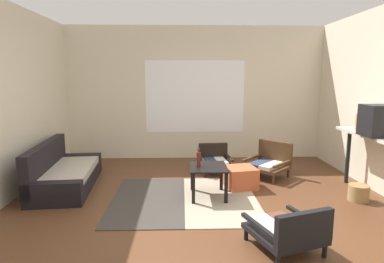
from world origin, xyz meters
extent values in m
plane|color=#56331E|center=(0.00, 0.00, 0.00)|extent=(7.80, 7.80, 0.00)
cube|color=beige|center=(0.00, 3.06, 1.35)|extent=(5.60, 0.12, 2.70)
cube|color=white|center=(0.00, 3.00, 1.28)|extent=(2.01, 0.01, 1.46)
cube|color=#38332D|center=(-0.73, 0.60, 0.01)|extent=(1.00, 1.84, 0.01)
cube|color=gray|center=(0.26, 0.60, 0.01)|extent=(1.00, 1.84, 0.01)
cube|color=black|center=(-2.03, 1.19, 0.11)|extent=(0.91, 1.83, 0.21)
cube|color=#B2A899|center=(-2.00, 1.19, 0.26)|extent=(0.79, 1.64, 0.10)
cube|color=black|center=(-2.34, 1.16, 0.40)|extent=(0.30, 1.77, 0.59)
cube|color=black|center=(-2.10, 1.98, 0.17)|extent=(0.76, 0.25, 0.33)
cube|color=black|center=(-1.96, 0.40, 0.17)|extent=(0.76, 0.25, 0.33)
cube|color=black|center=(0.10, 0.70, 0.44)|extent=(0.52, 0.61, 0.02)
cube|color=black|center=(-0.12, 0.97, 0.21)|extent=(0.04, 0.04, 0.43)
cube|color=black|center=(0.32, 0.97, 0.21)|extent=(0.04, 0.04, 0.43)
cube|color=black|center=(-0.12, 0.44, 0.21)|extent=(0.04, 0.04, 0.43)
cube|color=black|center=(0.32, 0.44, 0.21)|extent=(0.04, 0.04, 0.43)
cylinder|color=black|center=(0.56, 1.65, 0.07)|extent=(0.04, 0.04, 0.14)
cylinder|color=black|center=(0.12, 1.61, 0.07)|extent=(0.04, 0.04, 0.14)
cylinder|color=black|center=(0.52, 2.09, 0.07)|extent=(0.04, 0.04, 0.14)
cylinder|color=black|center=(0.08, 2.05, 0.07)|extent=(0.04, 0.04, 0.14)
cube|color=black|center=(0.32, 1.85, 0.16)|extent=(0.57, 0.58, 0.05)
cube|color=silver|center=(0.41, 1.84, 0.22)|extent=(0.22, 0.48, 0.06)
cube|color=#2D3856|center=(0.23, 1.82, 0.22)|extent=(0.22, 0.48, 0.06)
cube|color=black|center=(0.30, 2.08, 0.34)|extent=(0.53, 0.12, 0.31)
cube|color=black|center=(0.56, 1.87, 0.28)|extent=(0.10, 0.53, 0.04)
cube|color=black|center=(0.08, 1.83, 0.28)|extent=(0.10, 0.53, 0.04)
cylinder|color=black|center=(0.40, -0.56, 0.07)|extent=(0.04, 0.04, 0.13)
cylinder|color=black|center=(0.89, -0.39, 0.07)|extent=(0.04, 0.04, 0.13)
cylinder|color=black|center=(0.58, -1.09, 0.07)|extent=(0.04, 0.04, 0.13)
cylinder|color=black|center=(1.07, -0.92, 0.07)|extent=(0.04, 0.04, 0.13)
cube|color=black|center=(0.73, -0.74, 0.16)|extent=(0.78, 0.80, 0.05)
cube|color=beige|center=(0.63, -0.76, 0.21)|extent=(0.38, 0.61, 0.06)
cube|color=brown|center=(0.83, -0.69, 0.21)|extent=(0.38, 0.61, 0.06)
cube|color=black|center=(0.83, -1.01, 0.34)|extent=(0.59, 0.26, 0.31)
cube|color=black|center=(0.47, -0.83, 0.27)|extent=(0.25, 0.62, 0.04)
cube|color=black|center=(1.00, -0.65, 0.27)|extent=(0.25, 0.62, 0.04)
cylinder|color=#472D19|center=(1.17, 1.21, 0.08)|extent=(0.04, 0.04, 0.15)
cylinder|color=#472D19|center=(0.79, 1.59, 0.08)|extent=(0.04, 0.04, 0.15)
cylinder|color=#472D19|center=(1.53, 1.56, 0.08)|extent=(0.04, 0.04, 0.15)
cylinder|color=#472D19|center=(1.15, 1.94, 0.08)|extent=(0.04, 0.04, 0.15)
cube|color=#472D19|center=(1.16, 1.58, 0.18)|extent=(0.85, 0.85, 0.05)
cube|color=beige|center=(1.22, 1.48, 0.23)|extent=(0.51, 0.51, 0.06)
cube|color=#2D3856|center=(1.07, 1.64, 0.23)|extent=(0.51, 0.51, 0.06)
cube|color=#472D19|center=(1.35, 1.76, 0.39)|extent=(0.49, 0.49, 0.39)
cube|color=#472D19|center=(1.37, 1.37, 0.29)|extent=(0.44, 0.44, 0.04)
cube|color=#472D19|center=(0.96, 1.78, 0.29)|extent=(0.44, 0.44, 0.04)
cube|color=#BC5633|center=(0.63, 1.07, 0.16)|extent=(0.51, 0.51, 0.32)
cube|color=beige|center=(2.37, 0.48, 0.89)|extent=(0.40, 1.68, 0.04)
cylinder|color=black|center=(2.37, 1.26, 0.43)|extent=(0.06, 0.06, 0.87)
cube|color=black|center=(2.37, 0.44, 1.12)|extent=(0.51, 0.38, 0.41)
cube|color=black|center=(2.12, 0.44, 1.14)|extent=(0.01, 0.29, 0.29)
cylinder|color=#A87047|center=(2.37, 0.86, 1.03)|extent=(0.26, 0.26, 0.24)
cylinder|color=#A87047|center=(2.37, 0.86, 1.20)|extent=(0.11, 0.11, 0.09)
cylinder|color=#5B2319|center=(-0.04, 0.69, 0.55)|extent=(0.06, 0.06, 0.20)
cylinder|color=#5B2319|center=(-0.04, 0.69, 0.68)|extent=(0.03, 0.03, 0.06)
cylinder|color=#9E7A4C|center=(2.16, 0.49, 0.11)|extent=(0.27, 0.27, 0.22)
camera|label=1|loc=(-0.26, -3.73, 1.67)|focal=30.63mm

